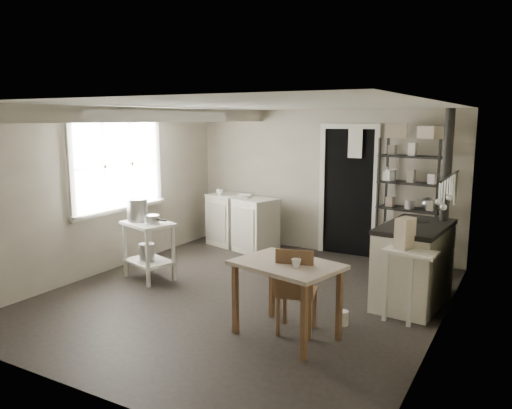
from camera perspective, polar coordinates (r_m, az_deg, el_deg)
The scene contains 31 objects.
floor at distance 6.23m, azimuth -1.37°, elevation -10.43°, with size 5.00×5.00×0.00m, color black.
ceiling at distance 5.85m, azimuth -1.46°, elevation 11.21°, with size 5.00×5.00×0.00m, color silver.
wall_back at distance 8.16m, azimuth 7.58°, elevation 2.63°, with size 4.50×0.02×2.30m, color #AEA695.
wall_front at distance 4.04m, azimuth -19.89°, elevation -5.17°, with size 4.50×0.02×2.30m, color #AEA695.
wall_left at distance 7.33m, azimuth -16.72°, elevation 1.49°, with size 0.02×5.00×2.30m, color #AEA695.
wall_right at distance 5.18m, azimuth 20.52°, elevation -2.00°, with size 0.02×5.00×2.30m, color #AEA695.
window at distance 7.41m, azimuth -15.58°, elevation 4.36°, with size 0.12×1.76×1.28m, color silver, non-canonical shape.
doorway at distance 8.00m, azimuth 10.47°, elevation 1.32°, with size 0.96×0.10×2.08m, color silver, non-canonical shape.
ceiling_beam at distance 6.55m, azimuth -10.67°, elevation 10.02°, with size 0.18×5.00×0.18m, color silver, non-canonical shape.
wallpaper_panel at distance 5.18m, azimuth 20.41°, elevation -1.99°, with size 0.01×5.00×2.30m, color beige, non-canonical shape.
utensil_rail at distance 5.72m, azimuth 21.11°, elevation 3.07°, with size 0.06×1.20×0.44m, color #B4B5B7, non-canonical shape.
prep_table at distance 6.92m, azimuth -12.15°, elevation -5.12°, with size 0.69×0.49×0.78m, color silver, non-canonical shape.
stockpot at distance 6.92m, azimuth -13.41°, elevation -0.59°, with size 0.27×0.27×0.29m, color #B4B5B7.
saucepan at distance 6.71m, azimuth -11.79°, elevation -1.64°, with size 0.19×0.19×0.11m, color #B4B5B7.
bucket at distance 6.91m, azimuth -12.37°, elevation -5.29°, with size 0.20×0.20×0.22m, color #B4B5B7.
base_cabinets at distance 8.39m, azimuth -1.64°, elevation -1.87°, with size 1.33×0.57×0.87m, color beige, non-canonical shape.
mixing_bowl at distance 8.20m, azimuth -1.33°, elevation 1.37°, with size 0.29×0.29×0.07m, color white.
counter_cup at distance 8.48m, azimuth -4.19°, elevation 1.71°, with size 0.12×0.12×0.10m, color white.
shelf_rack at distance 7.47m, azimuth 17.17°, elevation 0.06°, with size 0.89×0.35×1.89m, color black, non-canonical shape.
shelf_jar at distance 7.54m, azimuth 14.73°, elevation 3.51°, with size 0.09×0.09×0.20m, color white.
storage_box_a at distance 7.42m, azimuth 15.74°, elevation 8.31°, with size 0.29×0.26×0.20m, color beige.
storage_box_b at distance 7.33m, azimuth 19.30°, elevation 7.96°, with size 0.26×0.24×0.17m, color beige.
stove at distance 6.17m, azimuth 17.57°, elevation -6.81°, with size 0.67×1.20×0.94m, color beige, non-canonical shape.
stovepipe at distance 6.31m, azimuth 21.00°, elevation 4.01°, with size 0.11×0.11×1.38m, color black, non-canonical shape.
side_ledge at distance 5.48m, azimuth 17.04°, elevation -9.00°, with size 0.53×0.29×0.82m, color silver, non-canonical shape.
oats_box at distance 5.39m, azimuth 16.68°, elevation -2.89°, with size 0.13×0.22×0.32m, color beige.
work_table at distance 5.03m, azimuth 3.49°, elevation -10.87°, with size 1.01×0.70×0.76m, color beige, non-canonical shape.
table_cup at distance 4.74m, azimuth 4.62°, elevation -6.78°, with size 0.09×0.09×0.09m, color white.
chair at distance 5.12m, azimuth 4.74°, elevation -9.26°, with size 0.37×0.39×0.91m, color brown, non-canonical shape.
flour_sack at distance 7.35m, azimuth 15.03°, elevation -5.65°, with size 0.40×0.34×0.47m, color silver.
floor_crock at distance 5.48m, azimuth 9.88°, elevation -12.67°, with size 0.12×0.12×0.15m, color white.
Camera 1 is at (2.99, -5.03, 2.15)m, focal length 35.00 mm.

